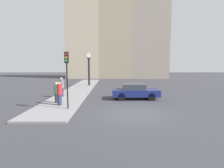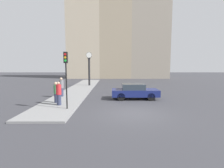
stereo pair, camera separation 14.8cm
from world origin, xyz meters
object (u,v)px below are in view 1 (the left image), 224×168
(street_clock, at_px, (89,69))
(pedestrian_grey_jacket, at_px, (62,87))
(sedan_car, at_px, (135,91))
(pedestrian_red_top, at_px, (59,94))
(pedestrian_green_hoodie, at_px, (57,92))
(traffic_light_near, at_px, (67,68))

(street_clock, xyz_separation_m, pedestrian_grey_jacket, (-1.54, -8.94, -1.55))
(sedan_car, xyz_separation_m, pedestrian_red_top, (-6.11, -2.99, 0.28))
(street_clock, bearing_deg, pedestrian_green_hoodie, -95.61)
(street_clock, bearing_deg, pedestrian_grey_jacket, -99.75)
(street_clock, height_order, pedestrian_grey_jacket, street_clock)
(street_clock, relative_size, pedestrian_grey_jacket, 2.67)
(traffic_light_near, bearing_deg, street_clock, 90.86)
(pedestrian_red_top, bearing_deg, traffic_light_near, -50.78)
(street_clock, height_order, pedestrian_red_top, street_clock)
(pedestrian_grey_jacket, distance_m, pedestrian_green_hoodie, 2.85)
(sedan_car, relative_size, pedestrian_grey_jacket, 2.36)
(pedestrian_grey_jacket, bearing_deg, street_clock, 80.25)
(pedestrian_grey_jacket, bearing_deg, pedestrian_green_hoodie, -82.30)
(traffic_light_near, relative_size, pedestrian_red_top, 2.21)
(pedestrian_green_hoodie, bearing_deg, traffic_light_near, -54.70)
(sedan_car, distance_m, pedestrian_green_hoodie, 6.94)
(sedan_car, bearing_deg, pedestrian_grey_jacket, 174.57)
(sedan_car, xyz_separation_m, street_clock, (-5.43, 9.60, 1.85))
(street_clock, bearing_deg, sedan_car, -60.50)
(pedestrian_green_hoodie, bearing_deg, pedestrian_red_top, -60.43)
(street_clock, distance_m, pedestrian_green_hoodie, 11.93)
(sedan_car, relative_size, traffic_light_near, 1.09)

